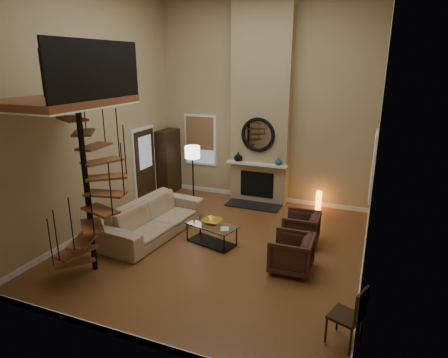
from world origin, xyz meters
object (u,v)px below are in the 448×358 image
at_px(floor_lamp, 193,157).
at_px(hutch, 168,162).
at_px(sofa, 154,218).
at_px(side_chair, 352,314).
at_px(armchair_far, 295,254).
at_px(accent_lamp, 318,201).
at_px(coffee_table, 211,231).
at_px(armchair_near, 304,228).

bearing_deg(floor_lamp, hutch, 144.21).
height_order(sofa, side_chair, side_chair).
xyz_separation_m(sofa, armchair_far, (3.36, -0.43, -0.04)).
xyz_separation_m(accent_lamp, side_chair, (1.22, -5.14, 0.28)).
relative_size(hutch, sofa, 0.71).
xyz_separation_m(sofa, floor_lamp, (0.06, 1.90, 1.02)).
relative_size(armchair_far, accent_lamp, 1.45).
bearing_deg(coffee_table, sofa, -178.27).
height_order(hutch, armchair_far, hutch).
bearing_deg(armchair_near, sofa, -78.18).
relative_size(floor_lamp, accent_lamp, 3.12).
bearing_deg(hutch, armchair_near, -23.97).
bearing_deg(side_chair, armchair_far, 123.35).
height_order(armchair_far, accent_lamp, armchair_far).
bearing_deg(armchair_near, floor_lamp, -110.56).
relative_size(armchair_far, coffee_table, 0.63).
bearing_deg(side_chair, hutch, 138.90).
bearing_deg(armchair_far, hutch, -126.97).
distance_m(hutch, armchair_near, 4.98).
relative_size(hutch, coffee_table, 1.52).
height_order(accent_lamp, side_chair, side_chair).
xyz_separation_m(armchair_near, coffee_table, (-1.88, -0.77, -0.07)).
xyz_separation_m(hutch, sofa, (1.22, -2.82, -0.55)).
distance_m(armchair_far, accent_lamp, 3.41).
distance_m(sofa, armchair_near, 3.40).
distance_m(armchair_near, coffee_table, 2.03).
xyz_separation_m(armchair_far, coffee_table, (-1.94, 0.47, -0.07)).
xyz_separation_m(armchair_near, floor_lamp, (-3.23, 1.08, 1.06)).
height_order(sofa, coffee_table, sofa).
distance_m(hutch, side_chair, 7.60).
relative_size(hutch, floor_lamp, 1.12).
height_order(hutch, sofa, hutch).
bearing_deg(accent_lamp, armchair_near, -89.46).
xyz_separation_m(hutch, coffee_table, (2.64, -2.78, -0.67)).
bearing_deg(armchair_far, coffee_table, -105.30).
bearing_deg(armchair_near, accent_lamp, 178.47).
bearing_deg(side_chair, accent_lamp, 103.35).
relative_size(coffee_table, floor_lamp, 0.74).
xyz_separation_m(sofa, coffee_table, (1.42, 0.04, -0.11)).
distance_m(armchair_far, side_chair, 2.08).
bearing_deg(sofa, accent_lamp, -42.39).
relative_size(hutch, side_chair, 2.09).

